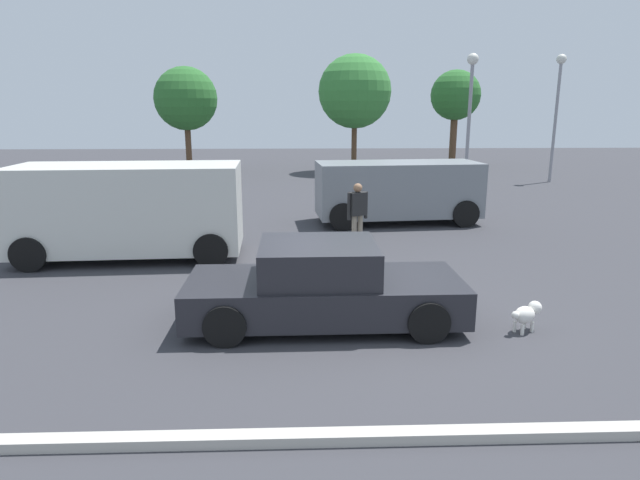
# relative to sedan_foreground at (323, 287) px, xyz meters

# --- Properties ---
(ground_plane) EXTENTS (80.00, 80.00, 0.00)m
(ground_plane) POSITION_rel_sedan_foreground_xyz_m (0.41, 0.02, -0.61)
(ground_plane) COLOR #38383D
(sedan_foreground) EXTENTS (4.42, 1.93, 1.33)m
(sedan_foreground) POSITION_rel_sedan_foreground_xyz_m (0.00, 0.00, 0.00)
(sedan_foreground) COLOR #232328
(sedan_foreground) RESTS_ON ground_plane
(dog) EXTENTS (0.57, 0.43, 0.46)m
(dog) POSITION_rel_sedan_foreground_xyz_m (3.17, -0.48, -0.31)
(dog) COLOR white
(dog) RESTS_ON ground_plane
(van_white) EXTENTS (5.14, 2.40, 2.17)m
(van_white) POSITION_rel_sedan_foreground_xyz_m (-4.29, 4.14, 0.57)
(van_white) COLOR silver
(van_white) RESTS_ON ground_plane
(suv_dark) EXTENTS (5.00, 2.41, 1.84)m
(suv_dark) POSITION_rel_sedan_foreground_xyz_m (2.60, 7.93, 0.41)
(suv_dark) COLOR gray
(suv_dark) RESTS_ON ground_plane
(pedestrian) EXTENTS (0.53, 0.38, 1.61)m
(pedestrian) POSITION_rel_sedan_foreground_xyz_m (1.07, 4.96, 0.35)
(pedestrian) COLOR gray
(pedestrian) RESTS_ON ground_plane
(parking_curb) EXTENTS (8.58, 0.20, 0.12)m
(parking_curb) POSITION_rel_sedan_foreground_xyz_m (0.41, -3.29, -0.55)
(parking_curb) COLOR #B7B2A8
(parking_curb) RESTS_ON ground_plane
(light_post_near) EXTENTS (0.44, 0.44, 5.83)m
(light_post_near) POSITION_rel_sedan_foreground_xyz_m (11.56, 17.12, 3.40)
(light_post_near) COLOR gray
(light_post_near) RESTS_ON ground_plane
(light_post_mid) EXTENTS (0.44, 0.44, 5.50)m
(light_post_mid) POSITION_rel_sedan_foreground_xyz_m (6.36, 13.46, 3.21)
(light_post_mid) COLOR gray
(light_post_mid) RESTS_ON ground_plane
(tree_back_left) EXTENTS (3.91, 3.91, 6.27)m
(tree_back_left) POSITION_rel_sedan_foreground_xyz_m (2.60, 21.68, 3.70)
(tree_back_left) COLOR brown
(tree_back_left) RESTS_ON ground_plane
(tree_back_center) EXTENTS (2.99, 2.99, 5.72)m
(tree_back_center) POSITION_rel_sedan_foreground_xyz_m (9.07, 25.24, 3.56)
(tree_back_center) COLOR brown
(tree_back_center) RESTS_ON ground_plane
(tree_back_right) EXTENTS (3.32, 3.32, 5.59)m
(tree_back_right) POSITION_rel_sedan_foreground_xyz_m (-6.39, 21.48, 3.31)
(tree_back_right) COLOR brown
(tree_back_right) RESTS_ON ground_plane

